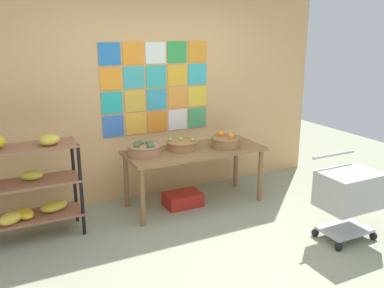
{
  "coord_description": "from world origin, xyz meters",
  "views": [
    {
      "loc": [
        -1.9,
        -2.95,
        2.11
      ],
      "look_at": [
        0.05,
        0.93,
        0.9
      ],
      "focal_mm": 38.57,
      "sensor_mm": 36.0,
      "label": 1
    }
  ],
  "objects_px": {
    "fruit_basket_left": "(225,141)",
    "shopping_cart": "(348,193)",
    "produce_crate_under_table": "(183,199)",
    "banana_shelf_unit": "(21,181)",
    "fruit_basket_back_right": "(181,144)",
    "fruit_basket_back_left": "(144,149)",
    "display_table": "(195,155)"
  },
  "relations": [
    {
      "from": "fruit_basket_left",
      "to": "fruit_basket_back_left",
      "type": "bearing_deg",
      "value": 172.55
    },
    {
      "from": "fruit_basket_back_right",
      "to": "produce_crate_under_table",
      "type": "distance_m",
      "value": 0.69
    },
    {
      "from": "fruit_basket_left",
      "to": "fruit_basket_back_right",
      "type": "bearing_deg",
      "value": 163.85
    },
    {
      "from": "banana_shelf_unit",
      "to": "produce_crate_under_table",
      "type": "height_order",
      "value": "banana_shelf_unit"
    },
    {
      "from": "display_table",
      "to": "fruit_basket_left",
      "type": "xyz_separation_m",
      "value": [
        0.38,
        -0.08,
        0.16
      ]
    },
    {
      "from": "fruit_basket_back_left",
      "to": "fruit_basket_left",
      "type": "relative_size",
      "value": 1.1
    },
    {
      "from": "fruit_basket_back_right",
      "to": "produce_crate_under_table",
      "type": "height_order",
      "value": "fruit_basket_back_right"
    },
    {
      "from": "display_table",
      "to": "fruit_basket_back_left",
      "type": "bearing_deg",
      "value": 175.59
    },
    {
      "from": "banana_shelf_unit",
      "to": "produce_crate_under_table",
      "type": "relative_size",
      "value": 2.55
    },
    {
      "from": "display_table",
      "to": "fruit_basket_left",
      "type": "height_order",
      "value": "fruit_basket_left"
    },
    {
      "from": "fruit_basket_back_left",
      "to": "shopping_cart",
      "type": "xyz_separation_m",
      "value": [
        1.63,
        -1.54,
        -0.28
      ]
    },
    {
      "from": "fruit_basket_back_right",
      "to": "fruit_basket_back_left",
      "type": "height_order",
      "value": "fruit_basket_back_left"
    },
    {
      "from": "fruit_basket_back_right",
      "to": "fruit_basket_back_left",
      "type": "relative_size",
      "value": 0.94
    },
    {
      "from": "shopping_cart",
      "to": "fruit_basket_back_left",
      "type": "bearing_deg",
      "value": 126.03
    },
    {
      "from": "banana_shelf_unit",
      "to": "fruit_basket_left",
      "type": "bearing_deg",
      "value": -1.7
    },
    {
      "from": "produce_crate_under_table",
      "to": "fruit_basket_back_left",
      "type": "bearing_deg",
      "value": 175.47
    },
    {
      "from": "fruit_basket_left",
      "to": "produce_crate_under_table",
      "type": "distance_m",
      "value": 0.89
    },
    {
      "from": "fruit_basket_back_right",
      "to": "display_table",
      "type": "bearing_deg",
      "value": -25.75
    },
    {
      "from": "banana_shelf_unit",
      "to": "fruit_basket_back_right",
      "type": "distance_m",
      "value": 1.83
    },
    {
      "from": "banana_shelf_unit",
      "to": "shopping_cart",
      "type": "bearing_deg",
      "value": -26.47
    },
    {
      "from": "produce_crate_under_table",
      "to": "fruit_basket_back_right",
      "type": "bearing_deg",
      "value": 76.97
    },
    {
      "from": "fruit_basket_left",
      "to": "produce_crate_under_table",
      "type": "xyz_separation_m",
      "value": [
        -0.54,
        0.09,
        -0.7
      ]
    },
    {
      "from": "fruit_basket_back_right",
      "to": "produce_crate_under_table",
      "type": "relative_size",
      "value": 0.86
    },
    {
      "from": "fruit_basket_back_left",
      "to": "fruit_basket_left",
      "type": "distance_m",
      "value": 1.02
    },
    {
      "from": "fruit_basket_left",
      "to": "shopping_cart",
      "type": "bearing_deg",
      "value": -66.41
    },
    {
      "from": "fruit_basket_back_left",
      "to": "banana_shelf_unit",
      "type": "bearing_deg",
      "value": -177.35
    },
    {
      "from": "produce_crate_under_table",
      "to": "display_table",
      "type": "bearing_deg",
      "value": -4.05
    },
    {
      "from": "fruit_basket_left",
      "to": "banana_shelf_unit",
      "type": "bearing_deg",
      "value": 178.3
    },
    {
      "from": "display_table",
      "to": "produce_crate_under_table",
      "type": "distance_m",
      "value": 0.57
    },
    {
      "from": "fruit_basket_left",
      "to": "shopping_cart",
      "type": "xyz_separation_m",
      "value": [
        0.61,
        -1.41,
        -0.28
      ]
    },
    {
      "from": "banana_shelf_unit",
      "to": "produce_crate_under_table",
      "type": "xyz_separation_m",
      "value": [
        1.81,
        0.02,
        -0.55
      ]
    },
    {
      "from": "fruit_basket_back_right",
      "to": "shopping_cart",
      "type": "height_order",
      "value": "shopping_cart"
    }
  ]
}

